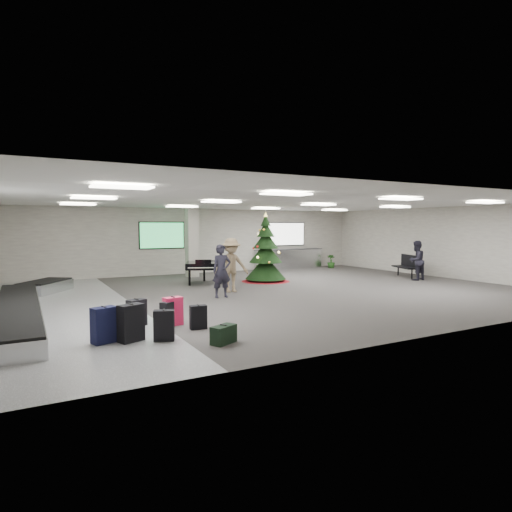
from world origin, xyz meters
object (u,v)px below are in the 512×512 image
bench (407,264)px  traveler_b (231,265)px  traveler_a (222,271)px  grand_piano (204,266)px  pink_suitcase (173,311)px  traveler_bench (416,261)px  potted_plant_left (260,264)px  service_counter (289,259)px  christmas_tree (266,258)px  baggage_carousel (25,305)px  potted_plant_right (331,261)px

bench → traveler_b: size_ratio=0.89×
traveler_a → grand_piano: bearing=81.2°
pink_suitcase → grand_piano: (3.38, 6.58, 0.39)m
traveler_bench → potted_plant_left: 7.74m
pink_suitcase → bench: 13.12m
grand_piano → traveler_a: bearing=-79.1°
bench → potted_plant_left: bearing=151.2°
service_counter → christmas_tree: (-3.85, -4.14, 0.45)m
pink_suitcase → traveler_b: 5.28m
traveler_b → bench: bearing=10.2°
traveler_b → baggage_carousel: bearing=-165.5°
potted_plant_left → christmas_tree: bearing=-115.5°
traveler_bench → potted_plant_right: (0.23, 6.09, -0.48)m
traveler_b → traveler_a: bearing=-121.6°
pink_suitcase → baggage_carousel: bearing=120.8°
traveler_bench → potted_plant_right: size_ratio=2.28×
christmas_tree → traveler_bench: (5.87, -2.80, -0.14)m
service_counter → potted_plant_right: service_counter is taller
potted_plant_left → traveler_a: bearing=-127.6°
pink_suitcase → potted_plant_right: size_ratio=0.92×
baggage_carousel → potted_plant_right: potted_plant_right is taller
potted_plant_left → potted_plant_right: bearing=-6.1°
service_counter → christmas_tree: christmas_tree is taller
traveler_a → traveler_bench: 9.18m
baggage_carousel → christmas_tree: christmas_tree is taller
pink_suitcase → bench: (12.42, 4.21, 0.24)m
pink_suitcase → potted_plant_left: size_ratio=0.90×
grand_piano → traveler_b: (0.02, -2.60, 0.23)m
christmas_tree → potted_plant_right: christmas_tree is taller
traveler_b → grand_piano: bearing=99.1°
traveler_a → potted_plant_left: bearing=55.9°
baggage_carousel → traveler_bench: (14.86, -0.21, 0.64)m
christmas_tree → traveler_bench: bearing=-25.5°
pink_suitcase → potted_plant_right: (12.03, 9.22, 0.04)m
traveler_a → potted_plant_left: 8.35m
christmas_tree → grand_piano: christmas_tree is taller
bench → traveler_a: traveler_a is taller
potted_plant_right → baggage_carousel: bearing=-158.7°
service_counter → potted_plant_right: bearing=-20.8°
bench → potted_plant_left: (-4.71, 5.47, -0.19)m
grand_piano → traveler_b: 2.61m
pink_suitcase → traveler_a: (2.62, 3.07, 0.54)m
christmas_tree → potted_plant_left: christmas_tree is taller
traveler_bench → potted_plant_left: (-4.09, 6.55, -0.47)m
baggage_carousel → christmas_tree: bearing=16.1°
traveler_b → potted_plant_left: bearing=61.7°
bench → potted_plant_right: bearing=114.9°
traveler_a → potted_plant_left: (5.09, 6.61, -0.49)m
traveler_b → pink_suitcase: bearing=-121.7°
traveler_b → potted_plant_right: traveler_b is taller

